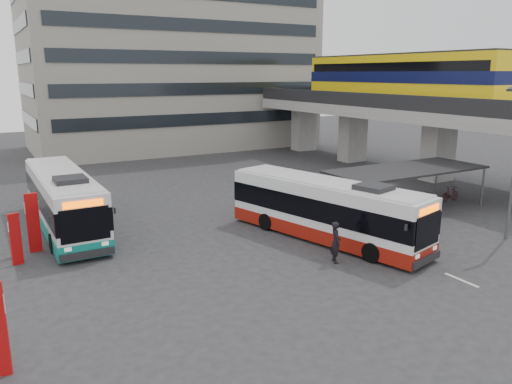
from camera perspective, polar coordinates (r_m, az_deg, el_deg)
ground at (r=24.30m, az=7.50°, el=-6.21°), size 120.00×120.00×0.00m
viaduct at (r=43.57m, az=16.02°, el=10.45°), size 8.00×32.00×9.68m
bike_shelter at (r=31.49m, az=16.68°, el=0.98°), size 10.00×4.00×2.54m
office_block at (r=57.90m, az=-9.75°, el=17.59°), size 30.00×15.00×25.00m
road_markings at (r=23.79m, az=16.75°, el=-7.10°), size 0.15×7.60×0.01m
bus_main at (r=25.03m, az=7.92°, el=-2.05°), size 5.06×11.13×3.22m
bus_teal at (r=28.24m, az=-21.14°, el=-0.95°), size 2.49×11.30×3.33m
pedestrian at (r=22.16m, az=9.08°, el=-5.68°), size 0.66×0.79×1.86m
sign_totem_mid at (r=23.95m, az=-25.80°, el=-4.77°), size 0.49×0.28×2.30m
sign_totem_north at (r=25.21m, az=-24.12°, el=-3.14°), size 0.61×0.19×2.80m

